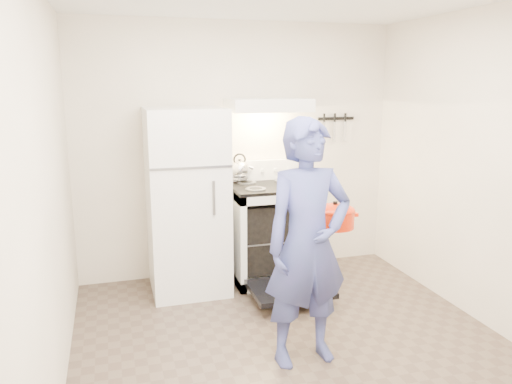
# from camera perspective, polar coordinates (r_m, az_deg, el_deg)

# --- Properties ---
(floor) EXTENTS (3.60, 3.60, 0.00)m
(floor) POSITION_cam_1_polar(r_m,az_deg,el_deg) (3.77, 5.29, -18.24)
(floor) COLOR brown
(floor) RESTS_ON ground
(back_wall) EXTENTS (3.20, 0.02, 2.50)m
(back_wall) POSITION_cam_1_polar(r_m,az_deg,el_deg) (5.00, -2.04, 4.74)
(back_wall) COLOR #F4E7D0
(back_wall) RESTS_ON ground
(refrigerator) EXTENTS (0.70, 0.70, 1.70)m
(refrigerator) POSITION_cam_1_polar(r_m,az_deg,el_deg) (4.63, -7.90, -1.06)
(refrigerator) COLOR white
(refrigerator) RESTS_ON floor
(stove_body) EXTENTS (0.76, 0.65, 0.92)m
(stove_body) POSITION_cam_1_polar(r_m,az_deg,el_deg) (4.93, 1.57, -4.78)
(stove_body) COLOR white
(stove_body) RESTS_ON floor
(cooktop) EXTENTS (0.76, 0.65, 0.03)m
(cooktop) POSITION_cam_1_polar(r_m,az_deg,el_deg) (4.81, 1.60, 0.62)
(cooktop) COLOR black
(cooktop) RESTS_ON stove_body
(backsplash) EXTENTS (0.76, 0.07, 0.20)m
(backsplash) POSITION_cam_1_polar(r_m,az_deg,el_deg) (5.06, 0.61, 2.54)
(backsplash) COLOR white
(backsplash) RESTS_ON cooktop
(oven_door) EXTENTS (0.70, 0.54, 0.04)m
(oven_door) POSITION_cam_1_polar(r_m,az_deg,el_deg) (4.52, 3.91, -10.99)
(oven_door) COLOR black
(oven_door) RESTS_ON floor
(oven_rack) EXTENTS (0.60, 0.52, 0.01)m
(oven_rack) POSITION_cam_1_polar(r_m,az_deg,el_deg) (4.94, 1.57, -5.00)
(oven_rack) COLOR slate
(oven_rack) RESTS_ON stove_body
(range_hood) EXTENTS (0.76, 0.50, 0.12)m
(range_hood) POSITION_cam_1_polar(r_m,az_deg,el_deg) (4.79, 1.38, 9.92)
(range_hood) COLOR white
(range_hood) RESTS_ON back_wall
(knife_strip) EXTENTS (0.40, 0.02, 0.03)m
(knife_strip) POSITION_cam_1_polar(r_m,az_deg,el_deg) (5.32, 9.12, 8.30)
(knife_strip) COLOR black
(knife_strip) RESTS_ON back_wall
(pizza_stone) EXTENTS (0.35, 0.35, 0.02)m
(pizza_stone) POSITION_cam_1_polar(r_m,az_deg,el_deg) (4.95, 1.09, -4.78)
(pizza_stone) COLOR #8E6C52
(pizza_stone) RESTS_ON oven_rack
(tea_kettle) EXTENTS (0.23, 0.19, 0.29)m
(tea_kettle) POSITION_cam_1_polar(r_m,az_deg,el_deg) (4.92, -1.88, 2.76)
(tea_kettle) COLOR #BBBCC1
(tea_kettle) RESTS_ON cooktop
(utensil_jar) EXTENTS (0.10, 0.10, 0.13)m
(utensil_jar) POSITION_cam_1_polar(r_m,az_deg,el_deg) (4.73, 5.26, 1.72)
(utensil_jar) COLOR silver
(utensil_jar) RESTS_ON cooktop
(person) EXTENTS (0.65, 0.46, 1.71)m
(person) POSITION_cam_1_polar(r_m,az_deg,el_deg) (3.41, 5.93, -5.92)
(person) COLOR #35447A
(person) RESTS_ON floor
(dutch_oven) EXTENTS (0.36, 0.29, 0.23)m
(dutch_oven) POSITION_cam_1_polar(r_m,az_deg,el_deg) (3.74, 8.99, -3.01)
(dutch_oven) COLOR red
(dutch_oven) RESTS_ON person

